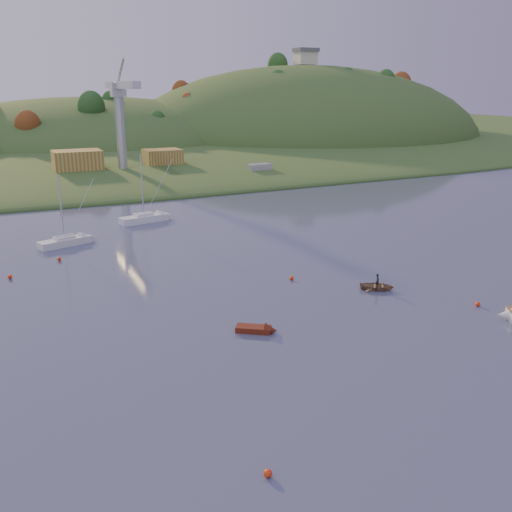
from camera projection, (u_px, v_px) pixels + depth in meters
name	position (u px, v px, depth m)	size (l,w,h in m)	color
far_shore	(58.00, 142.00, 231.92)	(620.00, 220.00, 1.50)	#324F1F
shore_slope	(85.00, 159.00, 175.60)	(640.00, 150.00, 7.00)	#324F1F
hill_center	(92.00, 145.00, 218.68)	(140.00, 120.00, 36.00)	#324F1F
hill_right	(304.00, 140.00, 240.47)	(150.00, 130.00, 60.00)	#324F1F
hilltop_house	(306.00, 56.00, 230.91)	(9.00, 7.00, 6.45)	beige
hillside_trees	(75.00, 153.00, 192.93)	(280.00, 50.00, 32.00)	#1D4017
wharf	(134.00, 173.00, 140.05)	(42.00, 16.00, 2.40)	slate
shed_west	(78.00, 161.00, 134.56)	(11.00, 8.00, 4.80)	brown
shed_east	(163.00, 157.00, 144.14)	(9.00, 7.00, 4.00)	brown
dock_crane	(121.00, 107.00, 131.12)	(3.20, 28.00, 20.30)	#B7B7BC
sailboat_near	(65.00, 241.00, 80.57)	(7.57, 4.34, 10.07)	silver
sailboat_far	(144.00, 218.00, 94.51)	(8.36, 3.97, 11.15)	white
canoe	(377.00, 286.00, 63.17)	(2.69, 3.77, 0.78)	#856449
paddler	(377.00, 283.00, 63.05)	(0.58, 0.38, 1.59)	black
red_tender	(261.00, 330.00, 52.25)	(3.86, 3.21, 1.29)	#571C0C
work_vessel	(259.00, 173.00, 139.13)	(14.21, 6.18, 3.55)	slate
buoy_0	(478.00, 304.00, 58.43)	(0.50, 0.50, 0.50)	red
buoy_1	(292.00, 278.00, 66.30)	(0.50, 0.50, 0.50)	red
buoy_2	(10.00, 277.00, 66.78)	(0.50, 0.50, 0.50)	red
buoy_3	(59.00, 259.00, 73.62)	(0.50, 0.50, 0.50)	red
buoy_4	(268.00, 473.00, 32.88)	(0.50, 0.50, 0.50)	red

